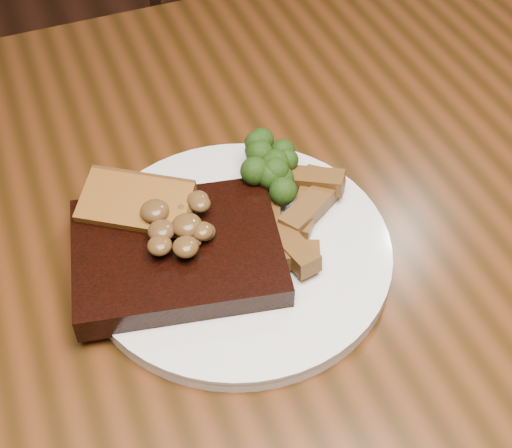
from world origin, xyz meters
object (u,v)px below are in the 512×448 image
Objects in this scene: chair_far at (226,55)px; garlic_bread at (139,220)px; dining_table at (245,304)px; steak at (178,253)px; plate at (238,253)px; potato_wedges at (295,219)px.

chair_far reaches higher than garlic_bread.
steak is (-0.07, -0.00, 0.12)m from dining_table.
plate is 2.82× the size of garlic_bread.
garlic_bread is (-0.09, 0.05, 0.12)m from dining_table.
garlic_bread is at bearing 122.70° from steak.
garlic_bread is (-0.08, 0.06, 0.02)m from plate.
plate is at bearing 6.22° from steak.
dining_table is 0.14m from steak.
chair_far is at bearing 97.23° from garlic_bread.
steak is at bearing 175.13° from plate.
chair_far is 0.76m from steak.
steak is at bearing -34.79° from garlic_bread.
steak is at bearing 48.09° from chair_far.
dining_table is 0.15m from garlic_bread.
chair_far is 0.74m from plate.
chair_far is at bearing 76.37° from potato_wedges.
dining_table is 0.10m from plate.
garlic_bread is at bearing 142.96° from plate.
dining_table is 8.57× the size of steak.
steak is (-0.28, -0.65, 0.28)m from chair_far.
dining_table is 1.76× the size of chair_far.
garlic_bread is 0.91× the size of potato_wedges.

